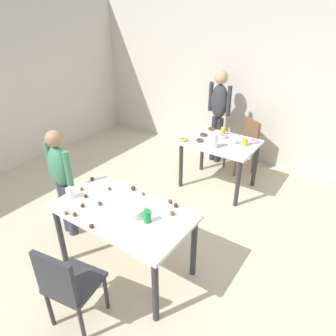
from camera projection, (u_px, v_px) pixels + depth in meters
name	position (u px, v px, depth m)	size (l,w,h in m)	color
ground_plane	(134.00, 265.00, 3.30)	(6.40, 6.40, 0.00)	beige
wall_back	(256.00, 86.00, 4.99)	(6.40, 0.10, 2.60)	beige
dining_table_near	(123.00, 218.00, 2.97)	(1.37, 0.76, 0.75)	silver
dining_table_far	(220.00, 148.00, 4.44)	(1.03, 0.78, 0.75)	silver
chair_near_table	(67.00, 284.00, 2.48)	(0.46, 0.46, 0.87)	#2D2D33
chair_far_table	(245.00, 142.00, 4.98)	(0.56, 0.56, 0.87)	brown
person_girl_near	(61.00, 176.00, 3.42)	(0.46, 0.24, 1.34)	#383D4C
person_adult_far	(219.00, 109.00, 5.05)	(0.45, 0.27, 1.58)	#28282D
mixing_bowl	(133.00, 212.00, 2.84)	(0.21, 0.21, 0.09)	white
soda_can	(147.00, 216.00, 2.75)	(0.07, 0.07, 0.12)	#198438
fork_near	(131.00, 231.00, 2.65)	(0.17, 0.02, 0.01)	silver
cup_near_0	(70.00, 193.00, 3.10)	(0.09, 0.09, 0.11)	white
cake_ball_0	(66.00, 213.00, 2.86)	(0.04, 0.04, 0.04)	brown
cake_ball_1	(75.00, 214.00, 2.84)	(0.04, 0.04, 0.04)	brown
cake_ball_2	(82.00, 189.00, 3.23)	(0.04, 0.04, 0.04)	brown
cake_ball_3	(83.00, 205.00, 2.96)	(0.04, 0.04, 0.04)	#3D2319
cake_ball_4	(92.00, 226.00, 2.69)	(0.04, 0.04, 0.04)	#3D2319
cake_ball_5	(100.00, 203.00, 2.99)	(0.04, 0.04, 0.04)	brown
cake_ball_6	(110.00, 189.00, 3.24)	(0.04, 0.04, 0.04)	brown
cake_ball_7	(133.00, 188.00, 3.23)	(0.05, 0.05, 0.05)	#3D2319
cake_ball_8	(86.00, 196.00, 3.11)	(0.04, 0.04, 0.04)	#3D2319
cake_ball_9	(176.00, 205.00, 2.96)	(0.04, 0.04, 0.04)	#3D2319
cake_ball_10	(170.00, 202.00, 3.02)	(0.04, 0.04, 0.04)	brown
cake_ball_11	(172.00, 213.00, 2.85)	(0.05, 0.05, 0.05)	brown
cake_ball_12	(92.00, 179.00, 3.41)	(0.04, 0.04, 0.04)	#3D2319
cake_ball_13	(143.00, 194.00, 3.15)	(0.04, 0.04, 0.04)	brown
pitcher_far	(214.00, 141.00, 4.15)	(0.11, 0.11, 0.20)	white
cup_far_0	(234.00, 141.00, 4.28)	(0.07, 0.07, 0.09)	white
cup_far_1	(223.00, 131.00, 4.58)	(0.07, 0.07, 0.11)	yellow
cup_far_2	(245.00, 142.00, 4.23)	(0.08, 0.08, 0.11)	yellow
donut_far_0	(254.00, 141.00, 4.35)	(0.13, 0.13, 0.04)	pink
donut_far_1	(200.00, 140.00, 4.37)	(0.11, 0.11, 0.03)	brown
donut_far_2	(183.00, 139.00, 4.40)	(0.13, 0.13, 0.04)	gold
donut_far_3	(211.00, 129.00, 4.77)	(0.11, 0.11, 0.03)	brown
donut_far_4	(224.00, 136.00, 4.49)	(0.13, 0.13, 0.04)	pink
donut_far_5	(204.00, 135.00, 4.56)	(0.12, 0.12, 0.03)	brown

